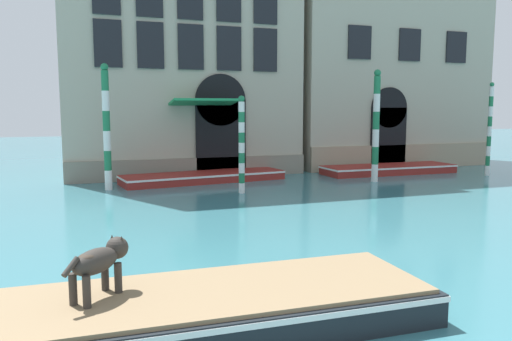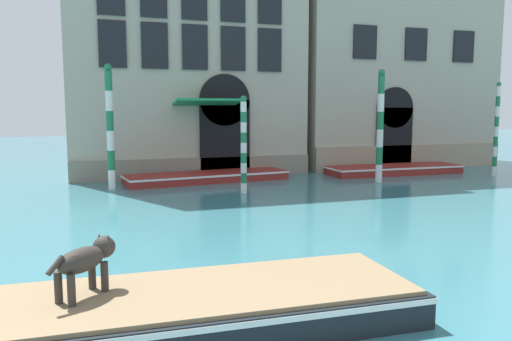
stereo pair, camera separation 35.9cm
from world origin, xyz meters
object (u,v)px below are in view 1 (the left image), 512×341
Objects in this scene: mooring_pole_0 at (242,144)px; mooring_pole_1 at (376,126)px; mooring_pole_2 at (107,127)px; boat_moored_far at (389,169)px; boat_foreground at (197,309)px; mooring_pole_3 at (489,129)px; dog_on_deck at (100,261)px; boat_moored_near_palazzo at (204,177)px.

mooring_pole_1 is at bearing 8.32° from mooring_pole_0.
mooring_pole_2 is (-10.73, 1.47, 0.03)m from mooring_pole_1.
boat_moored_far is 1.85× the size of mooring_pole_0.
boat_foreground is 13.13m from mooring_pole_2.
mooring_pole_3 reaches higher than boat_moored_far.
dog_on_deck is at bearing -117.23° from mooring_pole_0.
boat_foreground is 1.04× the size of boat_moored_far.
mooring_pole_3 is (16.72, -1.52, -0.24)m from mooring_pole_2.
mooring_pole_2 reaches higher than dog_on_deck.
boat_moored_far is at bearing 19.87° from mooring_pole_0.
mooring_pole_2 is 1.11× the size of mooring_pole_3.
mooring_pole_0 is at bearing -171.68° from mooring_pole_1.
boat_foreground is 18.40m from boat_moored_far.
mooring_pole_3 reaches higher than boat_foreground.
boat_foreground is at bearing -131.76° from mooring_pole_1.
boat_moored_near_palazzo is at bearing 77.70° from boat_foreground.
boat_foreground is 1.92× the size of mooring_pole_0.
mooring_pole_3 reaches higher than dog_on_deck.
boat_foreground is at bearing -111.66° from boat_moored_near_palazzo.
boat_moored_near_palazzo is 2.01× the size of mooring_pole_0.
boat_moored_far is (13.65, 13.35, -0.82)m from dog_on_deck.
mooring_pole_2 is at bearing -177.07° from boat_moored_far.
boat_moored_near_palazzo is 4.57m from mooring_pole_2.
mooring_pole_0 is at bearing -27.59° from mooring_pole_2.
dog_on_deck is 20.80m from mooring_pole_3.
mooring_pole_2 is at bearing 172.23° from mooring_pole_1.
mooring_pole_2 is at bearing 152.41° from mooring_pole_0.
mooring_pole_2 is (-0.47, 12.95, 2.10)m from boat_foreground.
mooring_pole_0 is (4.06, 10.58, 1.49)m from boat_foreground.
mooring_pole_0 is (5.32, 10.34, 0.75)m from dog_on_deck.
mooring_pole_3 is (3.85, -2.16, 1.93)m from boat_moored_far.
mooring_pole_3 is (16.25, 11.43, 1.86)m from boat_foreground.
boat_moored_near_palazzo is at bearing 169.28° from mooring_pole_3.
boat_moored_far is (12.40, 13.59, -0.07)m from boat_foreground.
boat_moored_far is at bearing -0.94° from dog_on_deck.
mooring_pole_0 reaches higher than boat_foreground.
mooring_pole_0 is at bearing -160.05° from boat_moored_far.
boat_foreground is at bearing -56.40° from dog_on_deck.
mooring_pole_0 is 0.75× the size of mooring_pole_2.
mooring_pole_1 is at bearing -7.77° from mooring_pole_2.
mooring_pole_3 is (17.50, 11.19, 1.11)m from dog_on_deck.
mooring_pole_2 is at bearing 41.18° from dog_on_deck.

